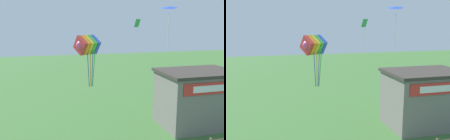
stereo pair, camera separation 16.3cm
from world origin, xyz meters
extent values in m
cube|color=slate|center=(8.05, 10.07, 2.22)|extent=(6.00, 4.15, 4.43)
cube|color=#38332D|center=(8.05, 10.07, 4.55)|extent=(6.30, 4.45, 0.24)
cube|color=red|center=(8.05, 7.96, 3.73)|extent=(5.10, 0.08, 0.90)
cube|color=silver|center=(8.05, 7.91, 3.73)|extent=(3.60, 0.04, 0.50)
ellipsoid|color=#E54C8C|center=(-0.98, 10.65, 6.92)|extent=(2.28, 2.10, 1.40)
cube|color=red|center=(-1.53, 10.36, 6.92)|extent=(0.89, 1.38, 1.42)
cube|color=orange|center=(-1.25, 10.51, 6.92)|extent=(0.89, 1.38, 1.42)
cube|color=yellow|center=(-0.98, 10.65, 6.92)|extent=(0.89, 1.38, 1.42)
cube|color=green|center=(-0.70, 10.80, 6.92)|extent=(0.89, 1.38, 1.42)
cube|color=blue|center=(-0.42, 10.95, 6.92)|extent=(0.89, 1.38, 1.42)
cylinder|color=blue|center=(-0.95, 10.49, 5.11)|extent=(0.23, 0.41, 2.68)
cylinder|color=orange|center=(-0.79, 10.50, 5.11)|extent=(0.12, 0.43, 2.68)
cylinder|color=blue|center=(-0.65, 10.52, 5.11)|extent=(0.12, 0.43, 2.68)
cylinder|color=green|center=(-0.54, 10.55, 5.11)|extent=(0.23, 0.41, 2.68)
cone|color=blue|center=(3.86, 7.51, 9.49)|extent=(1.33, 1.33, 0.29)
cylinder|color=silver|center=(3.86, 7.51, 7.96)|extent=(0.05, 0.05, 2.26)
cube|color=green|center=(5.46, 17.49, 8.48)|extent=(0.72, 0.56, 0.84)
cylinder|color=white|center=(5.46, 17.49, 6.74)|extent=(0.05, 0.05, 2.76)
camera|label=1|loc=(-3.92, -7.41, 8.51)|focal=40.00mm
camera|label=2|loc=(-3.76, -7.45, 8.51)|focal=40.00mm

